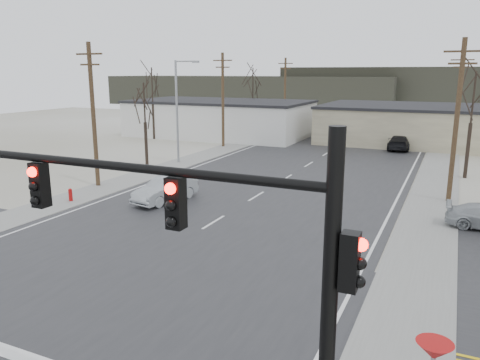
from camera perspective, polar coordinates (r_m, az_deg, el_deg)
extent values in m
plane|color=silver|center=(19.37, -14.64, -11.85)|extent=(140.00, 140.00, 0.00)
cube|color=#27272A|center=(31.65, 2.69, -1.60)|extent=(18.00, 110.00, 0.05)
cube|color=#27272A|center=(19.36, -14.65, -11.80)|extent=(90.00, 10.00, 0.04)
cube|color=gray|center=(40.82, -8.52, 1.62)|extent=(3.00, 90.00, 0.06)
cube|color=gray|center=(34.35, 22.61, -1.42)|extent=(3.00, 90.00, 0.06)
cylinder|color=black|center=(8.61, 10.65, -18.05)|extent=(0.28, 0.28, 7.20)
cylinder|color=black|center=(9.46, -14.09, 1.59)|extent=(8.40, 0.18, 0.18)
cube|color=black|center=(8.91, -7.82, -2.80)|extent=(0.32, 0.30, 1.00)
cube|color=black|center=(11.14, -23.20, -0.54)|extent=(0.32, 0.30, 1.00)
sphere|color=#FF0C05|center=(8.69, -8.49, -1.05)|extent=(0.22, 0.22, 0.22)
sphere|color=#FF0C05|center=(10.97, -24.00, 0.90)|extent=(0.22, 0.22, 0.22)
cube|color=black|center=(7.92, 13.21, -9.68)|extent=(0.30, 0.30, 1.00)
cylinder|color=#A50C0C|center=(31.40, -19.95, -1.89)|extent=(0.24, 0.24, 0.70)
sphere|color=#A50C0C|center=(31.30, -20.01, -1.18)|extent=(0.24, 0.24, 0.24)
cone|color=#A50C0C|center=(11.51, 22.59, -18.69)|extent=(0.80, 0.80, 0.40)
cube|color=silver|center=(60.34, -2.47, 7.40)|extent=(22.00, 12.00, 4.20)
cube|color=black|center=(60.16, -2.49, 9.54)|extent=(22.30, 12.30, 0.30)
cube|color=#C4BA95|center=(57.74, 23.30, 6.01)|extent=(26.00, 14.00, 4.00)
cube|color=black|center=(57.55, 23.49, 8.13)|extent=(26.30, 14.30, 0.30)
cylinder|color=#4D3C24|center=(34.37, -17.44, 7.42)|extent=(0.30, 0.30, 10.00)
cube|color=#4D3C24|center=(34.26, -17.93, 14.42)|extent=(2.20, 0.12, 0.12)
cube|color=#4D3C24|center=(34.24, -17.84, 13.25)|extent=(1.60, 0.12, 0.12)
cylinder|color=#4D3C24|center=(50.96, -2.10, 9.64)|extent=(0.30, 0.30, 10.00)
cube|color=#4D3C24|center=(50.89, -2.14, 14.37)|extent=(2.20, 0.12, 0.12)
cube|color=#4D3C24|center=(50.88, -2.13, 13.58)|extent=(1.60, 0.12, 0.12)
cylinder|color=#4D3C24|center=(69.38, 5.49, 10.49)|extent=(0.30, 0.30, 10.00)
cube|color=#4D3C24|center=(69.32, 5.57, 13.96)|extent=(2.20, 0.12, 0.12)
cube|color=#4D3C24|center=(69.32, 5.56, 13.38)|extent=(1.60, 0.12, 0.12)
cylinder|color=#4D3C24|center=(31.55, 24.87, 6.36)|extent=(0.30, 0.30, 10.00)
cube|color=#4D3C24|center=(31.43, 25.62, 13.97)|extent=(2.20, 0.12, 0.12)
cube|color=#4D3C24|center=(31.41, 25.49, 12.70)|extent=(1.60, 0.12, 0.12)
cylinder|color=#4D3C24|center=(53.49, 25.05, 8.61)|extent=(0.30, 0.30, 10.00)
cube|color=#4D3C24|center=(53.42, 25.50, 13.09)|extent=(2.20, 0.12, 0.12)
cube|color=#4D3C24|center=(53.41, 25.42, 12.34)|extent=(1.60, 0.12, 0.12)
cylinder|color=gray|center=(42.07, -7.69, 8.13)|extent=(0.20, 0.20, 9.00)
cylinder|color=gray|center=(41.41, -6.67, 14.18)|extent=(2.00, 0.12, 0.12)
cube|color=gray|center=(40.90, -5.44, 14.16)|extent=(0.60, 0.25, 0.18)
cylinder|color=#2E241C|center=(41.85, -11.37, 4.35)|extent=(0.28, 0.28, 3.75)
cylinder|color=#2E241C|center=(41.49, -11.58, 8.96)|extent=(0.14, 0.14, 3.75)
cylinder|color=#2E241C|center=(39.85, 26.00, 3.22)|extent=(0.28, 0.28, 4.25)
cylinder|color=#2E241C|center=(39.47, 26.56, 8.69)|extent=(0.14, 0.14, 4.25)
cylinder|color=#2E241C|center=(64.88, 1.56, 7.94)|extent=(0.28, 0.28, 4.50)
cylinder|color=#2E241C|center=(64.65, 1.58, 11.52)|extent=(0.14, 0.14, 4.50)
cylinder|color=#2E241C|center=(58.30, -10.50, 7.15)|extent=(0.28, 0.28, 4.50)
cylinder|color=#2E241C|center=(58.04, -10.66, 11.13)|extent=(0.14, 0.14, 4.50)
cube|color=#333026|center=(115.27, 0.98, 10.80)|extent=(70.00, 18.00, 7.00)
cube|color=#333026|center=(109.52, 27.01, 9.81)|extent=(80.00, 18.00, 9.00)
imported|color=#999FA3|center=(29.72, -9.09, -1.16)|extent=(2.40, 4.83, 1.52)
imported|color=black|center=(51.99, 18.89, 4.39)|extent=(2.33, 5.42, 1.56)
imported|color=black|center=(67.32, 10.88, 6.54)|extent=(2.20, 3.85, 1.23)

